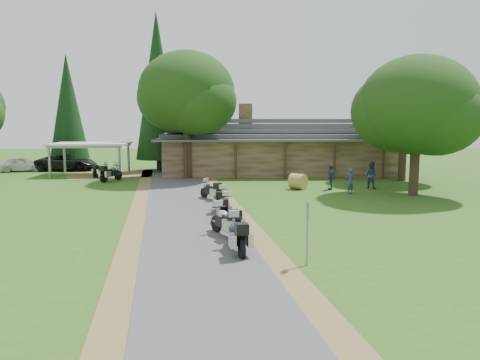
{
  "coord_description": "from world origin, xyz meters",
  "views": [
    {
      "loc": [
        1.28,
        -18.0,
        4.78
      ],
      "look_at": [
        1.98,
        6.49,
        1.6
      ],
      "focal_mm": 35.0,
      "sensor_mm": 36.0,
      "label": 1
    }
  ],
  "objects_px": {
    "motorcycle_row_e": "(211,189)",
    "motorcycle_row_a": "(237,233)",
    "motorcycle_row_c": "(225,206)",
    "motorcycle_row_b": "(225,220)",
    "carport": "(91,159)",
    "car_dark_suv": "(66,158)",
    "motorcycle_carport_a": "(102,170)",
    "hay_bale": "(298,181)",
    "lodge": "(279,145)",
    "car_white_sedan": "(22,162)",
    "motorcycle_row_d": "(221,199)",
    "motorcycle_carport_b": "(111,172)"
  },
  "relations": [
    {
      "from": "motorcycle_row_e",
      "to": "motorcycle_row_a",
      "type": "bearing_deg",
      "value": 149.95
    },
    {
      "from": "motorcycle_row_c",
      "to": "motorcycle_row_b",
      "type": "bearing_deg",
      "value": -176.43
    },
    {
      "from": "carport",
      "to": "car_dark_suv",
      "type": "height_order",
      "value": "carport"
    },
    {
      "from": "car_dark_suv",
      "to": "motorcycle_row_b",
      "type": "relative_size",
      "value": 2.94
    },
    {
      "from": "motorcycle_row_c",
      "to": "motorcycle_row_e",
      "type": "relative_size",
      "value": 1.03
    },
    {
      "from": "motorcycle_carport_a",
      "to": "hay_bale",
      "type": "bearing_deg",
      "value": -89.24
    },
    {
      "from": "motorcycle_row_a",
      "to": "hay_bale",
      "type": "xyz_separation_m",
      "value": [
        4.55,
        15.32,
        -0.17
      ]
    },
    {
      "from": "lodge",
      "to": "motorcycle_row_e",
      "type": "relative_size",
      "value": 11.92
    },
    {
      "from": "motorcycle_carport_a",
      "to": "motorcycle_row_a",
      "type": "bearing_deg",
      "value": -128.32
    },
    {
      "from": "lodge",
      "to": "motorcycle_carport_a",
      "type": "height_order",
      "value": "lodge"
    },
    {
      "from": "lodge",
      "to": "car_dark_suv",
      "type": "xyz_separation_m",
      "value": [
        -19.79,
        2.24,
        -1.3
      ]
    },
    {
      "from": "car_white_sedan",
      "to": "hay_bale",
      "type": "xyz_separation_m",
      "value": [
        23.89,
        -11.86,
        -0.33
      ]
    },
    {
      "from": "hay_bale",
      "to": "motorcycle_row_e",
      "type": "bearing_deg",
      "value": -145.35
    },
    {
      "from": "lodge",
      "to": "hay_bale",
      "type": "height_order",
      "value": "lodge"
    },
    {
      "from": "motorcycle_row_b",
      "to": "motorcycle_row_e",
      "type": "bearing_deg",
      "value": -22.81
    },
    {
      "from": "car_dark_suv",
      "to": "motorcycle_row_d",
      "type": "bearing_deg",
      "value": -141.23
    },
    {
      "from": "car_dark_suv",
      "to": "motorcycle_row_d",
      "type": "height_order",
      "value": "car_dark_suv"
    },
    {
      "from": "motorcycle_row_c",
      "to": "motorcycle_row_d",
      "type": "relative_size",
      "value": 0.97
    },
    {
      "from": "motorcycle_carport_a",
      "to": "motorcycle_carport_b",
      "type": "bearing_deg",
      "value": -125.55
    },
    {
      "from": "motorcycle_row_a",
      "to": "hay_bale",
      "type": "relative_size",
      "value": 1.91
    },
    {
      "from": "motorcycle_carport_b",
      "to": "motorcycle_row_b",
      "type": "bearing_deg",
      "value": -125.67
    },
    {
      "from": "motorcycle_row_c",
      "to": "motorcycle_row_a",
      "type": "bearing_deg",
      "value": -172.09
    },
    {
      "from": "motorcycle_row_c",
      "to": "car_white_sedan",
      "type": "bearing_deg",
      "value": 44.79
    },
    {
      "from": "motorcycle_row_a",
      "to": "motorcycle_row_b",
      "type": "height_order",
      "value": "motorcycle_row_a"
    },
    {
      "from": "motorcycle_carport_b",
      "to": "hay_bale",
      "type": "height_order",
      "value": "motorcycle_carport_b"
    },
    {
      "from": "motorcycle_row_d",
      "to": "motorcycle_row_e",
      "type": "distance_m",
      "value": 3.65
    },
    {
      "from": "motorcycle_carport_a",
      "to": "hay_bale",
      "type": "height_order",
      "value": "motorcycle_carport_a"
    },
    {
      "from": "car_dark_suv",
      "to": "motorcycle_carport_b",
      "type": "xyz_separation_m",
      "value": [
        6.06,
        -7.85,
        -0.43
      ]
    },
    {
      "from": "motorcycle_row_b",
      "to": "motorcycle_carport_b",
      "type": "bearing_deg",
      "value": -1.62
    },
    {
      "from": "motorcycle_row_b",
      "to": "motorcycle_carport_a",
      "type": "xyz_separation_m",
      "value": [
        -10.38,
        20.24,
        -0.09
      ]
    },
    {
      "from": "car_dark_suv",
      "to": "motorcycle_row_b",
      "type": "height_order",
      "value": "car_dark_suv"
    },
    {
      "from": "car_white_sedan",
      "to": "motorcycle_carport_b",
      "type": "xyz_separation_m",
      "value": [
        9.96,
        -7.25,
        -0.15
      ]
    },
    {
      "from": "carport",
      "to": "motorcycle_carport_b",
      "type": "relative_size",
      "value": 3.03
    },
    {
      "from": "motorcycle_row_e",
      "to": "motorcycle_carport_a",
      "type": "height_order",
      "value": "motorcycle_row_e"
    },
    {
      "from": "motorcycle_row_d",
      "to": "motorcycle_row_e",
      "type": "bearing_deg",
      "value": 15.37
    },
    {
      "from": "motorcycle_carport_a",
      "to": "motorcycle_row_e",
      "type": "bearing_deg",
      "value": -113.99
    },
    {
      "from": "motorcycle_row_b",
      "to": "carport",
      "type": "bearing_deg",
      "value": -0.45
    },
    {
      "from": "motorcycle_row_a",
      "to": "motorcycle_row_d",
      "type": "bearing_deg",
      "value": -5.23
    },
    {
      "from": "motorcycle_row_d",
      "to": "lodge",
      "type": "bearing_deg",
      "value": -11.1
    },
    {
      "from": "carport",
      "to": "motorcycle_carport_a",
      "type": "height_order",
      "value": "carport"
    },
    {
      "from": "lodge",
      "to": "car_white_sedan",
      "type": "xyz_separation_m",
      "value": [
        -23.7,
        1.64,
        -1.58
      ]
    },
    {
      "from": "car_dark_suv",
      "to": "motorcycle_row_e",
      "type": "height_order",
      "value": "car_dark_suv"
    },
    {
      "from": "car_dark_suv",
      "to": "motorcycle_row_a",
      "type": "height_order",
      "value": "car_dark_suv"
    },
    {
      "from": "motorcycle_row_a",
      "to": "motorcycle_carport_b",
      "type": "distance_m",
      "value": 22.03
    },
    {
      "from": "lodge",
      "to": "carport",
      "type": "xyz_separation_m",
      "value": [
        -16.51,
        -1.28,
        -1.07
      ]
    },
    {
      "from": "motorcycle_row_e",
      "to": "carport",
      "type": "bearing_deg",
      "value": 2.95
    },
    {
      "from": "motorcycle_row_d",
      "to": "motorcycle_carport_b",
      "type": "bearing_deg",
      "value": 39.99
    },
    {
      "from": "motorcycle_row_e",
      "to": "lodge",
      "type": "bearing_deg",
      "value": -58.53
    },
    {
      "from": "car_white_sedan",
      "to": "motorcycle_row_e",
      "type": "height_order",
      "value": "car_white_sedan"
    },
    {
      "from": "lodge",
      "to": "motorcycle_row_c",
      "type": "distance_m",
      "value": 20.52
    }
  ]
}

